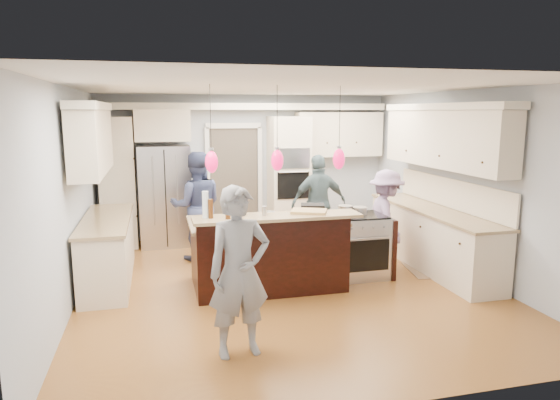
# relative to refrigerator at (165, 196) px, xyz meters

# --- Properties ---
(ground_plane) EXTENTS (6.00, 6.00, 0.00)m
(ground_plane) POSITION_rel_refrigerator_xyz_m (1.55, -2.64, -0.90)
(ground_plane) COLOR #A96E2E
(ground_plane) RESTS_ON ground
(room_shell) EXTENTS (5.54, 6.04, 2.72)m
(room_shell) POSITION_rel_refrigerator_xyz_m (1.55, -2.64, 0.92)
(room_shell) COLOR #B2BCC6
(room_shell) RESTS_ON ground
(refrigerator) EXTENTS (0.90, 0.70, 1.80)m
(refrigerator) POSITION_rel_refrigerator_xyz_m (0.00, 0.00, 0.00)
(refrigerator) COLOR #B7B7BC
(refrigerator) RESTS_ON ground
(oven_column) EXTENTS (0.72, 0.69, 2.30)m
(oven_column) POSITION_rel_refrigerator_xyz_m (2.30, 0.03, 0.25)
(oven_column) COLOR beige
(oven_column) RESTS_ON ground
(back_upper_cabinets) EXTENTS (5.30, 0.61, 2.54)m
(back_upper_cabinets) POSITION_rel_refrigerator_xyz_m (0.80, 0.12, 0.77)
(back_upper_cabinets) COLOR beige
(back_upper_cabinets) RESTS_ON ground
(right_counter_run) EXTENTS (0.64, 3.10, 2.51)m
(right_counter_run) POSITION_rel_refrigerator_xyz_m (3.99, -2.34, 0.16)
(right_counter_run) COLOR beige
(right_counter_run) RESTS_ON ground
(left_cabinets) EXTENTS (0.64, 2.30, 2.51)m
(left_cabinets) POSITION_rel_refrigerator_xyz_m (-0.89, -1.84, 0.16)
(left_cabinets) COLOR beige
(left_cabinets) RESTS_ON ground
(kitchen_island) EXTENTS (2.10, 1.46, 1.12)m
(kitchen_island) POSITION_rel_refrigerator_xyz_m (1.30, -2.57, -0.41)
(kitchen_island) COLOR black
(kitchen_island) RESTS_ON ground
(island_range) EXTENTS (0.82, 0.71, 0.92)m
(island_range) POSITION_rel_refrigerator_xyz_m (2.71, -2.49, -0.44)
(island_range) COLOR #B7B7BC
(island_range) RESTS_ON ground
(pendant_lights) EXTENTS (1.75, 0.15, 1.03)m
(pendant_lights) POSITION_rel_refrigerator_xyz_m (1.30, -3.15, 0.90)
(pendant_lights) COLOR black
(pendant_lights) RESTS_ON ground
(person_bar_end) EXTENTS (0.67, 0.48, 1.70)m
(person_bar_end) POSITION_rel_refrigerator_xyz_m (0.60, -4.44, -0.05)
(person_bar_end) COLOR gray
(person_bar_end) RESTS_ON ground
(person_far_left) EXTENTS (0.89, 0.71, 1.76)m
(person_far_left) POSITION_rel_refrigerator_xyz_m (0.48, -1.04, -0.02)
(person_far_left) COLOR navy
(person_far_left) RESTS_ON ground
(person_far_right) EXTENTS (1.00, 0.45, 1.67)m
(person_far_right) POSITION_rel_refrigerator_xyz_m (2.55, -1.04, -0.06)
(person_far_right) COLOR #43595D
(person_far_right) RESTS_ON ground
(person_range_side) EXTENTS (0.67, 1.04, 1.51)m
(person_range_side) POSITION_rel_refrigerator_xyz_m (3.30, -2.10, -0.14)
(person_range_side) COLOR #957AA5
(person_range_side) RESTS_ON ground
(floor_rug) EXTENTS (0.71, 0.92, 0.01)m
(floor_rug) POSITION_rel_refrigerator_xyz_m (3.81, -2.51, -0.89)
(floor_rug) COLOR brown
(floor_rug) RESTS_ON ground
(water_bottle) EXTENTS (0.08, 0.08, 0.33)m
(water_bottle) POSITION_rel_refrigerator_xyz_m (0.42, -3.11, 0.38)
(water_bottle) COLOR silver
(water_bottle) RESTS_ON kitchen_island
(beer_bottle_a) EXTENTS (0.07, 0.07, 0.23)m
(beer_bottle_a) POSITION_rel_refrigerator_xyz_m (0.48, -3.15, 0.34)
(beer_bottle_a) COLOR #46240C
(beer_bottle_a) RESTS_ON kitchen_island
(beer_bottle_b) EXTENTS (0.07, 0.07, 0.25)m
(beer_bottle_b) POSITION_rel_refrigerator_xyz_m (0.67, -3.24, 0.34)
(beer_bottle_b) COLOR #46240C
(beer_bottle_b) RESTS_ON kitchen_island
(beer_bottle_c) EXTENTS (0.08, 0.08, 0.27)m
(beer_bottle_c) POSITION_rel_refrigerator_xyz_m (0.86, -3.11, 0.35)
(beer_bottle_c) COLOR #46240C
(beer_bottle_c) RESTS_ON kitchen_island
(drink_can) EXTENTS (0.08, 0.08, 0.11)m
(drink_can) POSITION_rel_refrigerator_xyz_m (1.14, -3.13, 0.28)
(drink_can) COLOR #B7B7BC
(drink_can) RESTS_ON kitchen_island
(cutting_board) EXTENTS (0.52, 0.46, 0.03)m
(cutting_board) POSITION_rel_refrigerator_xyz_m (1.73, -3.11, 0.24)
(cutting_board) COLOR tan
(cutting_board) RESTS_ON kitchen_island
(pot_large) EXTENTS (0.21, 0.21, 0.12)m
(pot_large) POSITION_rel_refrigerator_xyz_m (2.51, -2.37, 0.08)
(pot_large) COLOR #B7B7BC
(pot_large) RESTS_ON island_range
(pot_small) EXTENTS (0.21, 0.21, 0.11)m
(pot_small) POSITION_rel_refrigerator_xyz_m (2.70, -2.45, 0.07)
(pot_small) COLOR #B7B7BC
(pot_small) RESTS_ON island_range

